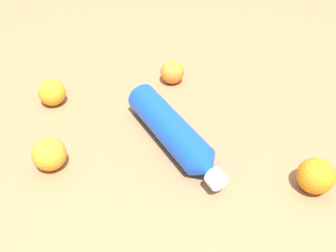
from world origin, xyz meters
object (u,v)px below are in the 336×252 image
object	(u,v)px
orange_0	(52,93)
orange_1	(49,154)
water_bottle	(174,132)
orange_2	(316,176)
orange_3	(172,72)

from	to	relation	value
orange_0	orange_1	world-z (taller)	orange_1
water_bottle	orange_2	xyz separation A→B (m)	(-0.26, -0.12, -0.00)
orange_1	orange_2	size ratio (longest dim) A/B	0.98
orange_0	orange_1	distance (m)	0.22
orange_1	orange_3	xyz separation A→B (m)	(0.08, -0.39, -0.00)
water_bottle	orange_1	xyz separation A→B (m)	(0.11, 0.23, -0.00)
water_bottle	orange_0	bearing A→B (deg)	-147.33
orange_0	orange_1	xyz separation A→B (m)	(-0.20, 0.10, 0.00)
orange_3	orange_2	bearing A→B (deg)	175.65
water_bottle	orange_0	world-z (taller)	water_bottle
orange_1	orange_3	world-z (taller)	orange_1
orange_1	orange_3	size ratio (longest dim) A/B	1.09
water_bottle	orange_3	size ratio (longest dim) A/B	5.10
orange_0	orange_3	xyz separation A→B (m)	(-0.11, -0.29, -0.00)
orange_1	orange_3	distance (m)	0.40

